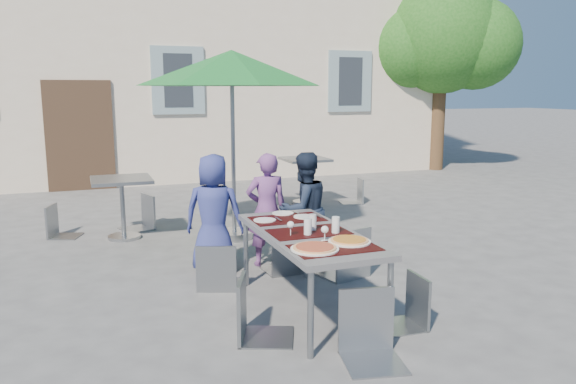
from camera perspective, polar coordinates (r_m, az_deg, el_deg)
name	(u,v)px	position (r m, az deg, el deg)	size (l,w,h in m)	color
ground	(322,309)	(5.35, 3.43, -11.79)	(90.00, 90.00, 0.00)	#4C4C4F
tree	(442,39)	(14.84, 15.40, 14.80)	(3.60, 3.00, 4.70)	#4B3420
dining_table	(309,238)	(5.08, 2.10, -4.68)	(0.80, 1.85, 0.76)	#3F3F43
pizza_near_left	(315,248)	(4.51, 2.73, -5.70)	(0.39, 0.39, 0.03)	white
pizza_near_right	(349,241)	(4.74, 6.26, -4.93)	(0.36, 0.36, 0.03)	white
glassware	(316,225)	(4.99, 2.91, -3.40)	(0.48, 0.44, 0.15)	silver
place_settings	(285,216)	(5.63, -0.35, -2.50)	(0.68, 0.45, 0.01)	white
child_0	(214,214)	(6.26, -7.56, -2.18)	(0.65, 0.42, 1.33)	navy
child_1	(267,210)	(6.45, -2.18, -1.80)	(0.48, 0.31, 1.31)	#6E3E7F
child_2	(304,209)	(6.44, 1.61, -1.79)	(0.64, 0.37, 1.32)	#182236
chair_0	(217,239)	(5.72, -7.25, -4.71)	(0.52, 0.53, 0.92)	gray
chair_1	(286,224)	(6.17, -0.20, -3.32)	(0.44, 0.45, 0.95)	gray
chair_2	(348,221)	(6.04, 6.08, -2.99)	(0.57, 0.57, 1.06)	gray
chair_3	(254,272)	(4.57, -3.49, -8.09)	(0.57, 0.56, 0.97)	gray
chair_4	(410,271)	(4.93, 12.27, -7.89)	(0.40, 0.39, 0.85)	gray
chair_5	(371,285)	(4.28, 8.45, -9.31)	(0.52, 0.52, 0.99)	gray
patio_umbrella	(232,70)	(7.51, -5.74, 12.26)	(2.46, 2.46, 2.52)	#A8ABAF
cafe_table_0	(122,195)	(7.92, -16.50, -0.28)	(0.78, 0.78, 0.84)	#A8ABAF
bg_chair_l_0	(57,202)	(8.33, -22.41, -0.95)	(0.49, 0.49, 0.85)	gray
bg_chair_r_0	(141,192)	(8.45, -14.70, 0.04)	(0.53, 0.53, 0.94)	gray
cafe_table_1	(305,171)	(9.98, 1.74, 2.15)	(0.76, 0.76, 0.82)	#A8ABAF
bg_chair_l_1	(276,180)	(9.52, -1.27, 1.18)	(0.40, 0.40, 0.85)	#94989F
bg_chair_r_1	(356,176)	(10.11, 6.91, 1.59)	(0.44, 0.44, 0.84)	#92999E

